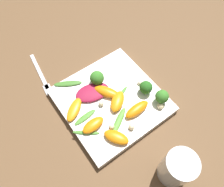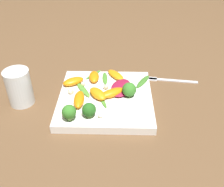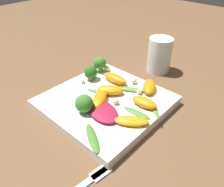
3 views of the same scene
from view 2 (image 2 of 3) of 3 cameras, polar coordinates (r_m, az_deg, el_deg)
The scene contains 24 objects.
ground_plane at distance 0.76m, azimuth -1.41°, elevation -1.87°, with size 2.40×2.40×0.00m, color brown.
plate at distance 0.75m, azimuth -1.42°, elevation -1.18°, with size 0.26×0.26×0.02m.
drinking_glass at distance 0.77m, azimuth -19.55°, elevation 1.28°, with size 0.07×0.07×0.10m.
fork at distance 0.87m, azimuth 11.54°, elevation 3.01°, with size 0.17×0.04×0.01m.
radicchio_leaf_0 at distance 0.77m, azimuth 1.96°, elevation 1.28°, with size 0.08×0.11×0.01m.
orange_segment_0 at distance 0.74m, azimuth -3.13°, elevation -0.04°, with size 0.07×0.07×0.02m.
orange_segment_1 at distance 0.72m, azimuth -7.19°, elevation -1.26°, with size 0.03×0.08×0.02m.
orange_segment_2 at distance 0.80m, azimuth -8.44°, elevation 2.63°, with size 0.07×0.06×0.02m.
orange_segment_3 at distance 0.83m, azimuth 0.83°, elevation 4.04°, with size 0.07×0.08×0.01m.
orange_segment_4 at distance 0.74m, azimuth 0.06°, elevation 0.34°, with size 0.08×0.06×0.02m.
orange_segment_5 at distance 0.81m, azimuth -3.93°, elevation 3.66°, with size 0.03×0.06×0.02m.
broccoli_floret_0 at distance 0.73m, azimuth 3.77°, elevation 0.79°, with size 0.04×0.04×0.04m.
broccoli_floret_1 at distance 0.66m, azimuth -9.33°, elevation -4.02°, with size 0.04×0.04×0.04m.
broccoli_floret_2 at distance 0.67m, azimuth -5.02°, elevation -3.61°, with size 0.04×0.04×0.04m.
arugula_sprig_0 at distance 0.82m, azimuth -1.55°, elevation 3.35°, with size 0.02×0.07×0.00m.
arugula_sprig_1 at distance 0.81m, azimuth 6.73°, elevation 2.62°, with size 0.06×0.08×0.01m.
arugula_sprig_2 at distance 0.84m, azimuth -4.04°, elevation 4.13°, with size 0.05×0.06×0.00m.
arugula_sprig_3 at distance 0.77m, azimuth -6.32°, elevation 0.89°, with size 0.06×0.08×0.01m.
arugula_sprig_4 at distance 0.73m, azimuth -2.06°, elevation -1.55°, with size 0.03×0.07×0.00m.
macadamia_nut_0 at distance 0.68m, azimuth -10.21°, elevation -4.30°, with size 0.02×0.02×0.02m.
macadamia_nut_1 at distance 0.76m, azimuth -8.94°, elevation 0.49°, with size 0.02×0.02×0.02m.
macadamia_nut_2 at distance 0.77m, azimuth -1.14°, elevation 1.41°, with size 0.01×0.01×0.01m.
macadamia_nut_3 at distance 0.79m, azimuth -6.34°, elevation 2.11°, with size 0.01×0.01×0.01m.
macadamia_nut_4 at distance 0.67m, azimuth -2.55°, elevation -4.85°, with size 0.01×0.01×0.01m.
Camera 2 is at (0.03, -0.60, 0.47)m, focal length 42.00 mm.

